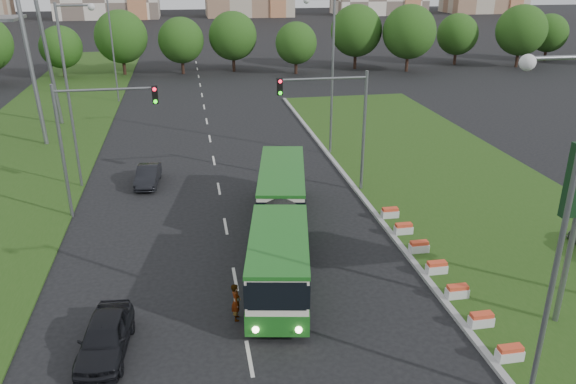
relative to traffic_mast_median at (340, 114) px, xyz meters
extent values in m
plane|color=black|center=(-4.78, -10.00, -5.35)|extent=(360.00, 360.00, 0.00)
cube|color=#234614|center=(8.22, -2.00, -5.27)|extent=(14.00, 60.00, 0.15)
cube|color=#969696|center=(1.27, -2.00, -5.26)|extent=(0.30, 60.00, 0.18)
cube|color=#234614|center=(-22.78, 15.00, -5.30)|extent=(12.00, 110.00, 0.10)
cylinder|color=slate|center=(5.22, -16.00, -2.55)|extent=(0.24, 0.24, 5.60)
cylinder|color=slate|center=(1.62, 0.00, -1.35)|extent=(0.20, 0.20, 8.00)
cylinder|color=slate|center=(-1.13, 0.00, 2.25)|extent=(5.50, 0.14, 0.14)
cube|color=black|center=(-3.88, 0.00, 1.85)|extent=(0.32, 0.32, 1.00)
cylinder|color=slate|center=(-16.78, -1.00, -1.35)|extent=(0.20, 0.20, 8.00)
cylinder|color=slate|center=(-14.03, -1.00, 2.25)|extent=(5.50, 0.14, 0.14)
cube|color=black|center=(-11.28, -1.00, 1.85)|extent=(0.32, 0.32, 1.00)
cube|color=silver|center=(-5.21, -12.06, -3.60)|extent=(2.50, 6.89, 2.70)
cube|color=silver|center=(-5.21, -3.22, -3.60)|extent=(2.50, 8.39, 2.70)
cylinder|color=black|center=(-5.21, -8.01, -3.65)|extent=(2.50, 1.25, 2.50)
cube|color=#1B611C|center=(-5.21, -12.06, -4.50)|extent=(2.58, 6.94, 0.95)
cube|color=#1B611C|center=(-5.21, -3.22, -4.50)|extent=(2.58, 8.44, 0.95)
cube|color=black|center=(-5.21, -12.06, -3.15)|extent=(2.58, 6.94, 1.05)
cube|color=black|center=(-5.21, -3.22, -3.15)|extent=(2.58, 8.44, 1.05)
imported|color=black|center=(-13.22, -14.66, -4.61)|extent=(2.13, 4.51, 1.49)
imported|color=black|center=(-12.50, 3.65, -4.69)|extent=(1.75, 4.10, 1.32)
imported|color=gray|center=(-8.02, -13.30, -4.50)|extent=(0.44, 0.64, 1.71)
cube|color=#FF4A0D|center=(-7.50, -14.19, -5.02)|extent=(0.38, 0.33, 0.66)
cylinder|color=black|center=(-7.50, -14.35, -5.27)|extent=(0.04, 0.15, 0.15)
camera|label=1|loc=(-9.46, -33.61, 8.73)|focal=35.00mm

